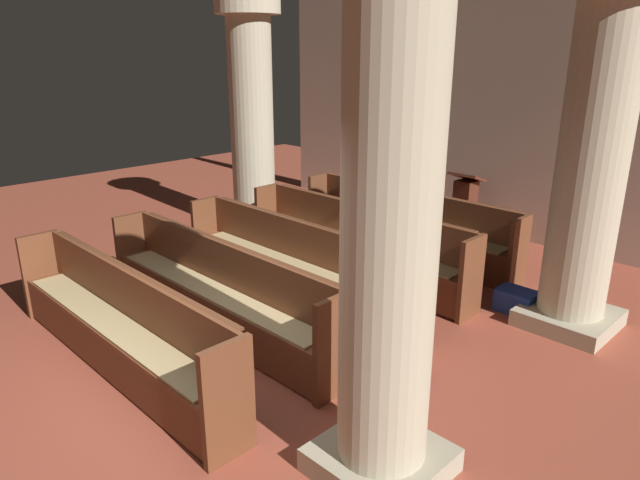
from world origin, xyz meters
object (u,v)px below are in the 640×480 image
pew_row_2 (293,261)px  pew_row_4 (117,321)px  pillar_far_side (252,114)px  lectern (464,212)px  pillar_aisle_side (594,152)px  kneeler_box_blue (516,301)px  pew_row_3 (216,287)px  pillar_aisle_rear (390,217)px  pew_row_0 (406,223)px  hymn_book (356,201)px  pew_row_1 (355,240)px  kneeler_box_navy (401,366)px

pew_row_2 → pew_row_4: bearing=-90.0°
pillar_far_side → lectern: pillar_far_side is taller
pew_row_2 → pillar_aisle_side: 3.38m
pew_row_2 → kneeler_box_blue: pew_row_2 is taller
pew_row_3 → pillar_aisle_rear: bearing=-9.5°
pew_row_2 → pew_row_0: bearing=90.0°
pew_row_4 → hymn_book: hymn_book is taller
kneeler_box_blue → pew_row_0: bearing=164.4°
pew_row_1 → pew_row_4: same height
pillar_aisle_side → kneeler_box_blue: size_ratio=8.38×
pew_row_1 → lectern: 2.31m
pew_row_2 → lectern: lectern is taller
pillar_far_side → lectern: size_ratio=3.35×
pew_row_0 → hymn_book: hymn_book is taller
pew_row_4 → kneeler_box_navy: size_ratio=8.50×
pillar_far_side → kneeler_box_blue: (4.54, 0.14, -1.76)m
pew_row_2 → pillar_aisle_side: (2.58, 1.68, 1.39)m
lectern → kneeler_box_blue: size_ratio=2.50×
pew_row_2 → kneeler_box_navy: (1.92, -0.42, -0.40)m
pillar_aisle_rear → kneeler_box_blue: (-0.56, 3.12, -1.76)m
kneeler_box_navy → lectern: bearing=114.4°
pillar_aisle_side → kneeler_box_navy: bearing=-107.2°
pew_row_4 → hymn_book: bearing=92.7°
pew_row_2 → pew_row_3: bearing=-90.0°
pew_row_1 → lectern: bearing=85.0°
pew_row_4 → pillar_far_side: size_ratio=0.96×
pew_row_1 → lectern: size_ratio=3.23×
pew_row_2 → hymn_book: hymn_book is taller
pew_row_2 → pillar_far_side: (-2.53, 1.46, 1.39)m
pew_row_3 → pew_row_0: bearing=90.0°
pillar_aisle_rear → hymn_book: pillar_aisle_rear is taller
pew_row_3 → hymn_book: bearing=93.9°
pew_row_2 → pillar_far_side: bearing=150.0°
pew_row_4 → pillar_far_side: (-2.53, 3.63, 1.39)m
hymn_book → kneeler_box_navy: bearing=-39.0°
pew_row_4 → pillar_aisle_side: pillar_aisle_side is taller
pillar_aisle_rear → pillar_far_side: bearing=149.7°
pillar_aisle_side → kneeler_box_navy: (-0.65, -2.10, -1.78)m
pew_row_1 → pillar_far_side: (-2.53, 0.38, 1.39)m
pew_row_0 → lectern: 1.24m
pew_row_0 → pew_row_2: same height
hymn_book → pew_row_4: bearing=-87.3°
pillar_aisle_rear → lectern: size_ratio=3.35×
pew_row_1 → kneeler_box_navy: 2.47m
pillar_aisle_side → pillar_far_side: (-5.10, -0.22, 0.00)m
pillar_aisle_rear → hymn_book: 4.02m
pew_row_1 → kneeler_box_navy: size_ratio=8.50×
lectern → pew_row_0: bearing=-99.3°
pew_row_2 → pew_row_4: 2.17m
pew_row_0 → pillar_far_side: 2.97m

